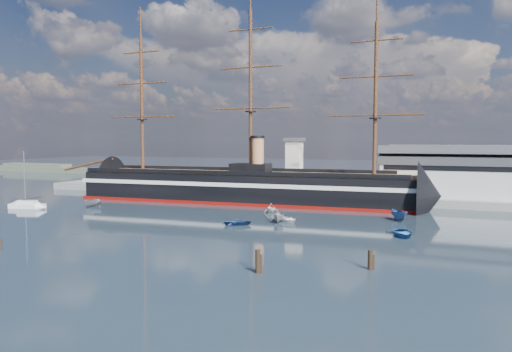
% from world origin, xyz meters
% --- Properties ---
extents(ground, '(600.00, 600.00, 0.00)m').
position_xyz_m(ground, '(0.00, 40.00, 0.00)').
color(ground, '#252E39').
rests_on(ground, ground).
extents(quay, '(180.00, 18.00, 2.00)m').
position_xyz_m(quay, '(10.00, 76.00, 0.00)').
color(quay, slate).
rests_on(quay, ground).
extents(warehouse, '(63.00, 21.00, 11.60)m').
position_xyz_m(warehouse, '(58.00, 80.00, 7.98)').
color(warehouse, '#B7BABC').
rests_on(warehouse, ground).
extents(quay_tower, '(5.00, 5.00, 15.00)m').
position_xyz_m(quay_tower, '(3.00, 73.00, 9.75)').
color(quay_tower, silver).
rests_on(quay_tower, ground).
extents(shoreline, '(120.00, 10.00, 4.00)m').
position_xyz_m(shoreline, '(-139.23, 135.00, 1.45)').
color(shoreline, '#3F4C38').
rests_on(shoreline, ground).
extents(warship, '(113.38, 22.04, 53.94)m').
position_xyz_m(warship, '(-8.36, 60.00, 4.04)').
color(warship, black).
rests_on(warship, ground).
extents(sailboat, '(8.89, 4.59, 13.65)m').
position_xyz_m(sailboat, '(-49.39, 28.40, 0.87)').
color(sailboat, silver).
rests_on(sailboat, ground).
extents(motorboat_a, '(6.18, 3.09, 2.36)m').
position_xyz_m(motorboat_a, '(-36.81, 36.93, 0.00)').
color(motorboat_a, slate).
rests_on(motorboat_a, ground).
extents(motorboat_b, '(2.50, 3.56, 1.54)m').
position_xyz_m(motorboat_b, '(7.11, 27.30, 0.00)').
color(motorboat_b, navy).
rests_on(motorboat_b, ground).
extents(motorboat_c, '(6.35, 3.62, 2.40)m').
position_xyz_m(motorboat_c, '(13.35, 33.11, 0.00)').
color(motorboat_c, gray).
rests_on(motorboat_c, ground).
extents(motorboat_d, '(6.65, 5.92, 2.30)m').
position_xyz_m(motorboat_d, '(6.94, 45.32, 0.00)').
color(motorboat_d, white).
rests_on(motorboat_d, ground).
extents(motorboat_e, '(2.95, 3.32, 1.49)m').
position_xyz_m(motorboat_e, '(14.90, 34.45, 0.00)').
color(motorboat_e, white).
rests_on(motorboat_e, ground).
extents(motorboat_f, '(7.32, 5.67, 2.79)m').
position_xyz_m(motorboat_f, '(35.23, 44.63, 0.00)').
color(motorboat_f, '#2D4E80').
rests_on(motorboat_f, ground).
extents(motorboat_g, '(4.33, 2.94, 1.88)m').
position_xyz_m(motorboat_g, '(37.80, 27.97, 0.00)').
color(motorboat_g, '#1F4C88').
rests_on(motorboat_g, ground).
extents(piling_near_right, '(0.64, 0.64, 3.63)m').
position_xyz_m(piling_near_right, '(24.23, -3.27, 0.00)').
color(piling_near_right, black).
rests_on(piling_near_right, ground).
extents(piling_far_right, '(0.64, 0.64, 3.20)m').
position_xyz_m(piling_far_right, '(36.75, 3.81, 0.00)').
color(piling_far_right, black).
rests_on(piling_far_right, ground).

